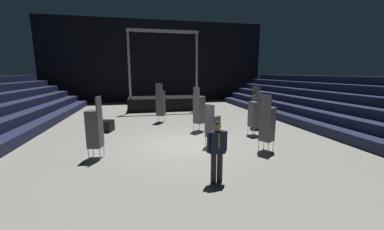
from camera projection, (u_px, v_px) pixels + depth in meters
ground_plane at (185, 146)px, 9.46m from camera, size 22.00×30.00×0.10m
arena_end_wall at (158, 62)px, 23.14m from camera, size 22.00×0.30×8.00m
bleacher_bank_right at (346, 103)px, 11.99m from camera, size 4.50×24.00×2.70m
stage_riser at (164, 102)px, 18.38m from camera, size 5.46×2.62×5.94m
man_with_tie at (217, 149)px, 6.00m from camera, size 0.57×0.27×1.69m
chair_stack_front_left at (267, 123)px, 8.46m from camera, size 0.61×0.61×2.14m
chair_stack_front_right at (255, 114)px, 10.70m from camera, size 0.50×0.50×2.05m
chair_stack_mid_left at (256, 107)px, 12.06m from camera, size 0.55×0.55×2.22m
chair_stack_mid_right at (213, 125)px, 9.05m from camera, size 0.61×0.61×1.71m
chair_stack_mid_centre at (95, 128)px, 7.73m from camera, size 0.52×0.52×2.14m
chair_stack_rear_left at (199, 109)px, 11.46m from camera, size 0.61×0.61×2.22m
chair_stack_rear_right at (161, 103)px, 13.53m from camera, size 0.59×0.59×2.31m
equipment_road_case at (104, 126)px, 11.53m from camera, size 1.04×0.85×0.55m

